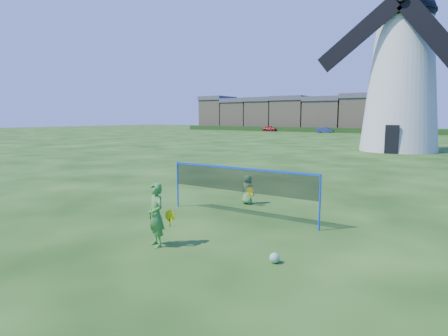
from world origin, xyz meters
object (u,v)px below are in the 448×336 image
windmill (402,73)px  player_boy (248,190)px  play_ball (274,258)px  player_girl (156,215)px  car_right (325,130)px  car_left (270,129)px  badminton_net (240,181)px

windmill → player_boy: bearing=-92.2°
windmill → player_boy: size_ratio=18.96×
player_boy → play_ball: bearing=138.0°
player_girl → play_ball: player_girl is taller
player_boy → car_right: car_right is taller
car_right → windmill: bearing=-153.7°
windmill → car_right: (-18.45, 35.27, -6.42)m
car_left → car_right: (13.10, -2.45, -0.05)m
play_ball → player_girl: bearing=-168.1°
badminton_net → car_right: bearing=106.1°
windmill → badminton_net: windmill is taller
badminton_net → player_boy: size_ratio=4.86×
badminton_net → player_girl: 3.38m
windmill → play_ball: 31.19m
player_boy → car_right: bearing=-61.8°
badminton_net → player_boy: bearing=112.5°
player_girl → play_ball: (2.82, 0.59, -0.65)m
windmill → play_ball: (2.19, -30.34, -6.86)m
player_boy → car_left: size_ratio=0.29×
player_boy → player_girl: bearing=106.4°
play_ball → player_boy: bearing=125.8°
player_girl → car_left: player_girl is taller
player_girl → play_ball: size_ratio=6.93×
car_right → badminton_net: bearing=-165.2°
player_girl → car_right: bearing=127.6°
badminton_net → car_left: (-31.26, 65.31, -0.54)m
player_girl → player_boy: player_girl is taller
windmill → player_girl: bearing=-91.2°
player_boy → car_right: (-17.47, 61.20, 0.03)m
badminton_net → car_right: size_ratio=1.51×
car_right → play_ball: bearing=-163.9°
player_boy → windmill: bearing=-79.9°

